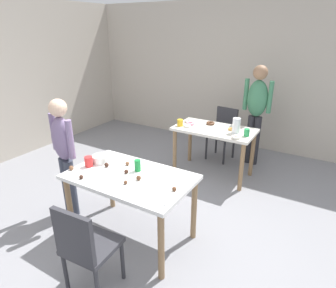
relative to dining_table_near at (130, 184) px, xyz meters
name	(u,v)px	position (x,y,z in m)	size (l,w,h in m)	color
ground_plane	(145,235)	(0.11, 0.08, -0.65)	(6.40, 6.40, 0.00)	gray
wall_back	(244,77)	(0.11, 3.28, 0.65)	(6.40, 0.10, 2.60)	#BCB2A3
dining_table_near	(130,184)	(0.00, 0.00, 0.00)	(1.26, 0.77, 0.75)	white
dining_table_far	(214,136)	(0.17, 1.80, -0.02)	(1.17, 0.64, 0.75)	silver
chair_near_table	(85,245)	(0.12, -0.76, -0.16)	(0.42, 0.42, 0.87)	#2D2D33
chair_far_table	(223,130)	(0.07, 2.48, -0.16)	(0.45, 0.45, 0.87)	#2D2D33
person_girl_near	(64,149)	(-0.91, -0.03, 0.20)	(0.45, 0.27, 1.43)	#383D4C
person_adult_far	(257,107)	(0.57, 2.51, 0.32)	(0.45, 0.22, 1.61)	#28282D
mixing_bowl	(101,159)	(-0.46, 0.09, 0.14)	(0.19, 0.19, 0.08)	white
soda_can	(138,165)	(0.01, 0.12, 0.16)	(0.07, 0.07, 0.12)	#198438
fork_near	(158,203)	(0.51, -0.27, 0.10)	(0.17, 0.02, 0.01)	silver
cup_near_0	(89,162)	(-0.50, -0.06, 0.15)	(0.09, 0.09, 0.11)	red
cake_ball_0	(71,168)	(-0.60, -0.22, 0.12)	(0.05, 0.05, 0.05)	brown
cake_ball_1	(137,162)	(-0.09, 0.25, 0.12)	(0.04, 0.04, 0.04)	brown
cake_ball_2	(139,178)	(0.13, -0.03, 0.12)	(0.05, 0.05, 0.05)	brown
cake_ball_3	(127,163)	(-0.16, 0.17, 0.12)	(0.04, 0.04, 0.04)	brown
cake_ball_4	(81,177)	(-0.36, -0.30, 0.12)	(0.04, 0.04, 0.04)	#3D2319
cake_ball_5	(174,189)	(0.53, -0.03, 0.12)	(0.04, 0.04, 0.04)	brown
cake_ball_6	(107,165)	(-0.33, 0.02, 0.12)	(0.05, 0.05, 0.05)	#3D2319
cake_ball_7	(126,172)	(-0.06, 0.01, 0.12)	(0.04, 0.04, 0.04)	#3D2319
cake_ball_8	(126,182)	(0.07, -0.16, 0.12)	(0.04, 0.04, 0.04)	brown
pitcher_far	(236,126)	(0.50, 1.78, 0.20)	(0.11, 0.11, 0.21)	white
cup_far_0	(180,123)	(-0.32, 1.64, 0.15)	(0.09, 0.09, 0.10)	yellow
cup_far_1	(247,133)	(0.67, 1.72, 0.15)	(0.07, 0.07, 0.10)	green
donut_far_0	(190,123)	(-0.22, 1.77, 0.12)	(0.14, 0.14, 0.04)	pink
donut_far_1	(187,126)	(-0.21, 1.66, 0.11)	(0.11, 0.11, 0.03)	white
donut_far_2	(210,123)	(0.04, 1.95, 0.12)	(0.13, 0.13, 0.04)	brown
donut_far_3	(231,129)	(0.41, 1.85, 0.11)	(0.10, 0.10, 0.03)	gold
donut_far_4	(236,137)	(0.58, 1.55, 0.12)	(0.13, 0.13, 0.04)	white
donut_far_5	(188,121)	(-0.30, 1.87, 0.12)	(0.12, 0.12, 0.04)	white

